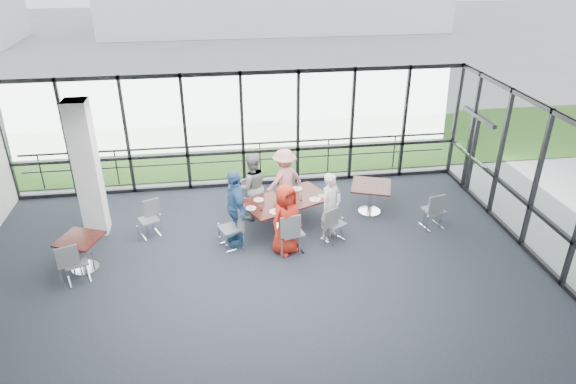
{
  "coord_description": "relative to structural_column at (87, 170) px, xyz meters",
  "views": [
    {
      "loc": [
        -0.65,
        -7.97,
        6.35
      ],
      "look_at": [
        0.83,
        2.24,
        1.1
      ],
      "focal_mm": 32.0,
      "sensor_mm": 36.0,
      "label": 1
    }
  ],
  "objects": [
    {
      "name": "tumbler_a",
      "position": [
        4.26,
        -0.77,
        -0.78
      ],
      "size": [
        0.07,
        0.07,
        0.15
      ],
      "primitive_type": "cylinder",
      "color": "white",
      "rests_on": "main_table"
    },
    {
      "name": "chair_main_nr",
      "position": [
        5.42,
        -1.19,
        -1.16
      ],
      "size": [
        0.59,
        0.59,
        0.87
      ],
      "primitive_type": null,
      "rotation": [
        0.0,
        0.0,
        0.56
      ],
      "color": "slate",
      "rests_on": "ground"
    },
    {
      "name": "diner_near_left",
      "position": [
        4.28,
        -1.49,
        -0.79
      ],
      "size": [
        0.95,
        0.88,
        1.62
      ],
      "primitive_type": "imported",
      "rotation": [
        0.0,
        0.0,
        0.62
      ],
      "color": "red",
      "rests_on": "ground"
    },
    {
      "name": "side_table_left",
      "position": [
        -0.0,
        -1.54,
        -0.98
      ],
      "size": [
        1.02,
        1.02,
        0.75
      ],
      "rotation": [
        0.0,
        0.0,
        -0.38
      ],
      "color": "#39100B",
      "rests_on": "ground"
    },
    {
      "name": "chair_main_fl",
      "position": [
        3.49,
        0.25,
        -1.13
      ],
      "size": [
        0.64,
        0.64,
        0.94
      ],
      "primitive_type": null,
      "rotation": [
        0.0,
        0.0,
        3.8
      ],
      "color": "slate",
      "rests_on": "ground"
    },
    {
      "name": "exit_door",
      "position": [
        9.6,
        0.75,
        -0.55
      ],
      "size": [
        0.12,
        1.6,
        2.1
      ],
      "primitive_type": "cube",
      "color": "black",
      "rests_on": "ground"
    },
    {
      "name": "diner_far_right",
      "position": [
        4.52,
        0.45,
        -0.78
      ],
      "size": [
        1.19,
        0.95,
        1.64
      ],
      "primitive_type": "imported",
      "rotation": [
        0.0,
        0.0,
        3.59
      ],
      "color": "pink",
      "rests_on": "ground"
    },
    {
      "name": "menu_c",
      "position": [
        4.45,
        -0.02,
        -0.85
      ],
      "size": [
        0.27,
        0.32,
        0.0
      ],
      "primitive_type": "cube",
      "rotation": [
        0.0,
        0.0,
        1.24
      ],
      "color": "beige",
      "rests_on": "main_table"
    },
    {
      "name": "chair_main_fr",
      "position": [
        4.59,
        0.63,
        -1.19
      ],
      "size": [
        0.54,
        0.54,
        0.81
      ],
      "primitive_type": null,
      "rotation": [
        0.0,
        0.0,
        3.65
      ],
      "color": "slate",
      "rests_on": "ground"
    },
    {
      "name": "menu_b",
      "position": [
        5.35,
        -0.4,
        -0.85
      ],
      "size": [
        0.28,
        0.19,
        0.0
      ],
      "primitive_type": "cube",
      "rotation": [
        0.0,
        0.0,
        0.01
      ],
      "color": "beige",
      "rests_on": "main_table"
    },
    {
      "name": "condiment_caddy",
      "position": [
        4.49,
        -0.4,
        -0.83
      ],
      "size": [
        0.1,
        0.07,
        0.04
      ],
      "primitive_type": "cube",
      "color": "black",
      "rests_on": "main_table"
    },
    {
      "name": "tumbler_c",
      "position": [
        4.35,
        -0.2,
        -0.79
      ],
      "size": [
        0.06,
        0.06,
        0.13
      ],
      "primitive_type": "cylinder",
      "color": "white",
      "rests_on": "main_table"
    },
    {
      "name": "grass_strip",
      "position": [
        3.6,
        5.0,
        -1.59
      ],
      "size": [
        80.0,
        5.0,
        0.01
      ],
      "primitive_type": "cube",
      "color": "#2A551A",
      "rests_on": "ground"
    },
    {
      "name": "chair_spare_r",
      "position": [
        7.9,
        -0.94,
        -1.14
      ],
      "size": [
        0.54,
        0.54,
        0.91
      ],
      "primitive_type": null,
      "rotation": [
        0.0,
        0.0,
        0.24
      ],
      "color": "slate",
      "rests_on": "ground"
    },
    {
      "name": "plate_nr",
      "position": [
        5.1,
        -0.57,
        -0.84
      ],
      "size": [
        0.26,
        0.26,
        0.01
      ],
      "primitive_type": "cylinder",
      "color": "white",
      "rests_on": "main_table"
    },
    {
      "name": "chair_main_end",
      "position": [
        3.09,
        -1.12,
        -1.13
      ],
      "size": [
        0.6,
        0.6,
        0.95
      ],
      "primitive_type": null,
      "rotation": [
        0.0,
        0.0,
        -1.2
      ],
      "color": "slate",
      "rests_on": "ground"
    },
    {
      "name": "chair_main_nl",
      "position": [
        4.39,
        -1.5,
        -1.11
      ],
      "size": [
        0.57,
        0.57,
        0.98
      ],
      "primitive_type": null,
      "rotation": [
        0.0,
        0.0,
        0.22
      ],
      "color": "slate",
      "rests_on": "ground"
    },
    {
      "name": "curtain_wall_right",
      "position": [
        9.6,
        -3.0,
        0.0
      ],
      "size": [
        0.1,
        10.0,
        3.2
      ],
      "primitive_type": "cube",
      "color": "white",
      "rests_on": "ground"
    },
    {
      "name": "plate_fl",
      "position": [
        3.79,
        -0.4,
        -0.84
      ],
      "size": [
        0.24,
        0.24,
        0.01
      ],
      "primitive_type": "cylinder",
      "color": "white",
      "rests_on": "main_table"
    },
    {
      "name": "apron",
      "position": [
        3.6,
        7.0,
        -1.62
      ],
      "size": [
        80.0,
        70.0,
        0.02
      ],
      "primitive_type": "cube",
      "color": "gray",
      "rests_on": "ground"
    },
    {
      "name": "plate_nl",
      "position": [
        4.11,
        -1.02,
        -0.84
      ],
      "size": [
        0.27,
        0.27,
        0.01
      ],
      "primitive_type": "cylinder",
      "color": "white",
      "rests_on": "main_table"
    },
    {
      "name": "curtain_wall_back",
      "position": [
        3.6,
        2.0,
        0.0
      ],
      "size": [
        12.0,
        0.1,
        3.2
      ],
      "primitive_type": "cube",
      "color": "white",
      "rests_on": "ground"
    },
    {
      "name": "main_table",
      "position": [
        4.43,
        -0.46,
        -0.97
      ],
      "size": [
        2.27,
        1.82,
        0.75
      ],
      "rotation": [
        0.0,
        0.0,
        0.42
      ],
      "color": "#39100B",
      "rests_on": "ground"
    },
    {
      "name": "ceiling",
      "position": [
        3.6,
        -3.0,
        1.6
      ],
      "size": [
        12.0,
        10.0,
        0.04
      ],
      "primitive_type": "cube",
      "color": "white",
      "rests_on": "ground"
    },
    {
      "name": "chair_spare_lb",
      "position": [
        1.24,
        -0.37,
        -1.18
      ],
      "size": [
        0.54,
        0.54,
        0.83
      ],
      "primitive_type": null,
      "rotation": [
        0.0,
        0.0,
        3.58
      ],
      "color": "slate",
      "rests_on": "ground"
    },
    {
      "name": "chair_spare_la",
      "position": [
        -0.04,
        -1.95,
        -1.14
      ],
      "size": [
        0.57,
        0.57,
        0.91
      ],
      "primitive_type": null,
      "rotation": [
        0.0,
        0.0,
        0.36
      ],
      "color": "slate",
      "rests_on": "ground"
    },
    {
      "name": "tumbler_b",
      "position": [
        4.76,
        -0.54,
        -0.79
      ],
      "size": [
        0.06,
        0.06,
        0.13
      ],
      "primitive_type": "cylinder",
      "color": "white",
      "rests_on": "main_table"
    },
    {
      "name": "green_bottle",
      "position": [
        4.49,
        -0.35,
        -0.75
      ],
      "size": [
        0.05,
        0.05,
        0.2
      ],
      "primitive_type": "cylinder",
      "color": "#1C7F1F",
      "rests_on": "main_table"
    },
    {
      "name": "diner_far_left",
      "position": [
        3.68,
        0.14,
        -0.75
      ],
      "size": [
        0.91,
        0.65,
        1.7
      ],
      "primitive_type": "imported",
      "rotation": [
        0.0,
        0.0,
        3.33
      ],
      "color": "gray",
      "rests_on": "ground"
    },
    {
      "name": "ketchup_bottle",
      "position": [
        4.43,
        -0.43,
        -0.76
      ],
      "size": [
        0.06,
        0.06,
        0.18
      ],
      "primitive_type": "cylinder",
      "color": "#9E1C05",
      "rests_on": "main_table"
    },
    {
      "name": "side_table_right",
      "position": [
        6.63,
        -0.0,
        -0.95
      ],
      "size": [
        1.2,
        1.2,
        0.75
      ],
      "rotation": [
        0.0,
        0.0,
        -0.35
      ],
      "color": "#39100B",
      "rests_on": "ground"
    },
    {
      "name": "structural_column",
      "position": [
        0.0,
        0.0,
        0.0
      ],
      "size": [
        0.5,
        0.5,
        3.2
      ],
      "primitive_type": "cube",
      "color": "white",
      "rests_on": "ground"
    },
    {
      "name": "menu_a",
      "position": [
        4.44,
        -0.94,
        -0.85
      ],
      "size": [
        0.38,
        0.35,
        0.0
      ],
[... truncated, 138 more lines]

